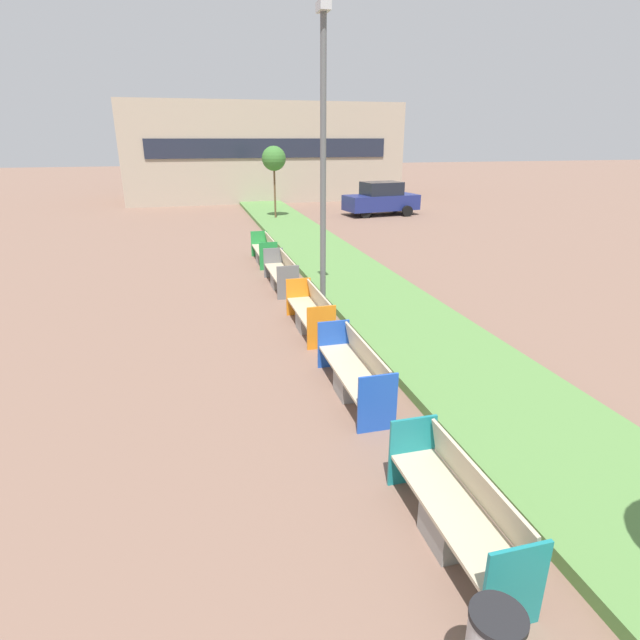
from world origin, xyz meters
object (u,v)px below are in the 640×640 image
bench_blue_frame (355,375)px  bench_grey_frame (282,275)px  bench_orange_frame (311,315)px  bench_teal_frame (456,514)px  street_lamp_post (323,155)px  bench_green_frame (265,252)px  parked_car_distant (381,199)px  sapling_tree_far (274,159)px

bench_blue_frame → bench_grey_frame: bearing=90.0°
bench_orange_frame → bench_grey_frame: (0.00, 3.65, 0.00)m
bench_teal_frame → street_lamp_post: size_ratio=0.32×
bench_grey_frame → bench_orange_frame: bearing=-90.0°
bench_green_frame → bench_blue_frame: bearing=-90.0°
bench_green_frame → parked_car_distant: (8.25, 9.92, 0.54)m
bench_teal_frame → parked_car_distant: 24.94m
bench_blue_frame → street_lamp_post: 5.63m
bench_blue_frame → bench_orange_frame: same height
bench_teal_frame → bench_grey_frame: same height
bench_blue_frame → bench_grey_frame: same height
street_lamp_post → bench_green_frame: bearing=96.1°
bench_orange_frame → street_lamp_post: (0.61, 1.19, 3.46)m
bench_blue_frame → parked_car_distant: 21.68m
bench_grey_frame → bench_blue_frame: bearing=-90.0°
bench_teal_frame → bench_grey_frame: size_ratio=0.89×
bench_orange_frame → sapling_tree_far: size_ratio=0.60×
bench_teal_frame → bench_green_frame: (0.00, 13.61, 0.00)m
bench_teal_frame → bench_grey_frame: 10.34m
bench_blue_frame → bench_grey_frame: size_ratio=0.99×
bench_teal_frame → sapling_tree_far: sapling_tree_far is taller
bench_grey_frame → sapling_tree_far: size_ratio=0.64×
bench_green_frame → parked_car_distant: bearing=50.2°
bench_green_frame → sapling_tree_far: (2.01, 9.34, 2.81)m
bench_teal_frame → sapling_tree_far: 23.20m
sapling_tree_far → street_lamp_post: bearing=-95.3°
bench_orange_frame → bench_green_frame: size_ratio=1.03×
bench_teal_frame → sapling_tree_far: size_ratio=0.57×
bench_blue_frame → street_lamp_post: bearing=82.1°
bench_green_frame → bench_grey_frame: bearing=-90.0°
street_lamp_post → sapling_tree_far: size_ratio=1.81×
bench_grey_frame → parked_car_distant: (8.25, 13.18, 0.54)m
bench_grey_frame → bench_green_frame: bearing=90.0°
bench_teal_frame → street_lamp_post: 8.63m
parked_car_distant → sapling_tree_far: bearing=177.6°
bench_green_frame → street_lamp_post: (0.61, -5.72, 3.46)m
bench_teal_frame → sapling_tree_far: (2.01, 22.95, 2.81)m
bench_teal_frame → bench_green_frame: same height
bench_blue_frame → bench_green_frame: bearing=90.0°
bench_blue_frame → parked_car_distant: bearing=67.6°
bench_orange_frame → bench_green_frame: (-0.00, 6.91, -0.00)m
bench_teal_frame → parked_car_distant: size_ratio=0.50×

